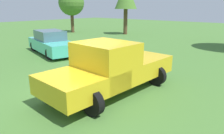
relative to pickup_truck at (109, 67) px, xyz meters
The scene contains 4 objects.
ground_plane 1.41m from the pickup_truck, 45.05° to the left, with size 80.00×80.00×0.00m, color #477533.
pickup_truck is the anchor object (origin of this frame).
sedan_near 7.55m from the pickup_truck, 18.25° to the right, with size 4.99×2.74×1.47m.
tree_back_right 19.05m from the pickup_truck, 34.57° to the right, with size 2.95×2.95×4.90m.
Camera 1 is at (-5.33, 4.32, 2.89)m, focal length 33.33 mm.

